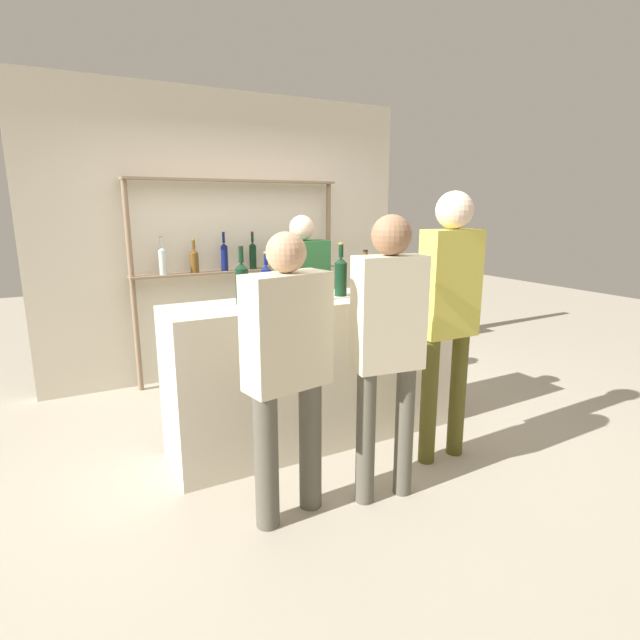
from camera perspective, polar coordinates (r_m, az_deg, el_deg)
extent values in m
plane|color=#B2A893|center=(3.90, 0.00, -13.25)|extent=(16.00, 16.00, 0.00)
cube|color=beige|center=(3.69, 0.00, -5.72)|extent=(2.19, 0.56, 1.08)
cube|color=beige|center=(5.23, -10.00, 9.27)|extent=(3.79, 0.12, 2.80)
cylinder|color=#897056|center=(4.87, -20.62, 3.41)|extent=(0.05, 0.05, 1.96)
cylinder|color=#897056|center=(5.53, 0.94, 5.29)|extent=(0.05, 0.05, 1.96)
cube|color=#897056|center=(5.06, -9.58, 15.43)|extent=(2.10, 0.18, 0.02)
cube|color=#897056|center=(5.09, -9.21, 5.58)|extent=(2.10, 0.18, 0.02)
cylinder|color=silver|center=(4.89, -17.56, 6.28)|extent=(0.08, 0.08, 0.23)
cone|color=silver|center=(4.87, -17.66, 7.80)|extent=(0.08, 0.08, 0.03)
cylinder|color=silver|center=(4.87, -17.71, 8.48)|extent=(0.03, 0.03, 0.08)
cylinder|color=gold|center=(4.87, -17.75, 9.03)|extent=(0.03, 0.03, 0.01)
cylinder|color=brown|center=(4.95, -14.15, 6.34)|extent=(0.08, 0.08, 0.19)
cone|color=brown|center=(4.94, -14.22, 7.62)|extent=(0.08, 0.08, 0.04)
cylinder|color=brown|center=(4.94, -14.26, 8.33)|extent=(0.03, 0.03, 0.09)
cylinder|color=gold|center=(4.93, -14.29, 8.90)|extent=(0.03, 0.03, 0.01)
cylinder|color=#0F1956|center=(5.03, -10.87, 6.91)|extent=(0.07, 0.07, 0.24)
cone|color=#0F1956|center=(5.02, -10.93, 8.44)|extent=(0.07, 0.07, 0.03)
cylinder|color=#0F1956|center=(5.02, -10.97, 9.17)|extent=(0.03, 0.03, 0.10)
cylinder|color=black|center=(5.01, -10.99, 9.79)|extent=(0.03, 0.03, 0.01)
cylinder|color=black|center=(5.13, -7.68, 7.11)|extent=(0.07, 0.07, 0.23)
cone|color=black|center=(5.12, -7.73, 8.59)|extent=(0.07, 0.07, 0.03)
cylinder|color=black|center=(5.11, -7.75, 9.31)|extent=(0.03, 0.03, 0.10)
cylinder|color=maroon|center=(5.11, -7.77, 9.92)|extent=(0.03, 0.03, 0.01)
cylinder|color=black|center=(5.24, -4.61, 7.03)|extent=(0.07, 0.07, 0.18)
cone|color=black|center=(5.23, -4.64, 8.21)|extent=(0.07, 0.07, 0.03)
cylinder|color=black|center=(5.23, -4.65, 8.78)|extent=(0.03, 0.03, 0.07)
cylinder|color=gold|center=(5.23, -4.65, 9.23)|extent=(0.03, 0.03, 0.01)
cylinder|color=brown|center=(5.37, -1.69, 7.37)|extent=(0.07, 0.07, 0.21)
cone|color=brown|center=(5.36, -1.70, 8.69)|extent=(0.07, 0.07, 0.03)
cylinder|color=brown|center=(5.36, -1.70, 9.30)|extent=(0.03, 0.03, 0.08)
cylinder|color=gold|center=(5.35, -1.71, 9.80)|extent=(0.03, 0.03, 0.01)
cylinder|color=black|center=(3.35, -8.89, 3.81)|extent=(0.09, 0.09, 0.24)
cone|color=black|center=(3.33, -8.98, 6.17)|extent=(0.09, 0.09, 0.04)
cylinder|color=black|center=(3.32, -9.02, 7.33)|extent=(0.03, 0.03, 0.10)
cylinder|color=#232328|center=(3.32, -9.05, 8.26)|extent=(0.03, 0.03, 0.01)
cylinder|color=#0F1956|center=(3.51, -6.14, 4.05)|extent=(0.07, 0.07, 0.21)
cone|color=#0F1956|center=(3.49, -6.19, 5.99)|extent=(0.07, 0.07, 0.03)
cylinder|color=#0F1956|center=(3.49, -6.21, 6.92)|extent=(0.03, 0.03, 0.08)
cylinder|color=gold|center=(3.48, -6.23, 7.68)|extent=(0.03, 0.03, 0.01)
cylinder|color=brown|center=(3.63, 5.13, 4.41)|extent=(0.09, 0.09, 0.21)
cone|color=brown|center=(3.61, 5.17, 6.38)|extent=(0.09, 0.09, 0.04)
cylinder|color=brown|center=(3.61, 5.19, 7.24)|extent=(0.03, 0.03, 0.07)
cylinder|color=black|center=(3.60, 5.20, 7.90)|extent=(0.03, 0.03, 0.01)
cylinder|color=black|center=(3.70, 8.29, 4.55)|extent=(0.08, 0.08, 0.22)
cone|color=black|center=(3.68, 8.35, 6.53)|extent=(0.08, 0.08, 0.04)
cylinder|color=black|center=(3.68, 8.38, 7.41)|extent=(0.03, 0.03, 0.08)
cylinder|color=black|center=(3.67, 8.40, 8.10)|extent=(0.03, 0.03, 0.01)
cylinder|color=#0F1956|center=(3.33, -3.24, 3.80)|extent=(0.09, 0.09, 0.23)
cone|color=#0F1956|center=(3.32, -3.27, 6.06)|extent=(0.09, 0.09, 0.04)
cylinder|color=#0F1956|center=(3.31, -3.28, 7.07)|extent=(0.03, 0.03, 0.08)
cylinder|color=#232328|center=(3.30, -3.29, 7.87)|extent=(0.03, 0.03, 0.01)
cylinder|color=black|center=(3.62, 2.38, 4.65)|extent=(0.09, 0.09, 0.24)
cone|color=black|center=(3.61, 2.40, 6.85)|extent=(0.09, 0.09, 0.04)
cylinder|color=black|center=(3.60, 2.41, 7.90)|extent=(0.03, 0.03, 0.09)
cylinder|color=gold|center=(3.60, 2.42, 8.73)|extent=(0.04, 0.04, 0.01)
cylinder|color=black|center=(4.03, 11.74, 5.04)|extent=(0.18, 0.18, 0.21)
cylinder|color=black|center=(4.02, 11.82, 6.58)|extent=(0.19, 0.19, 0.01)
cylinder|color=silver|center=(3.38, -5.72, 3.18)|extent=(0.12, 0.12, 0.15)
sphere|color=tan|center=(3.36, -5.51, 3.14)|extent=(0.02, 0.02, 0.02)
sphere|color=tan|center=(3.34, -6.00, 2.30)|extent=(0.02, 0.02, 0.02)
sphere|color=tan|center=(3.40, -5.88, 2.99)|extent=(0.02, 0.02, 0.02)
sphere|color=tan|center=(3.39, -5.62, 2.41)|extent=(0.02, 0.02, 0.02)
sphere|color=tan|center=(3.39, -5.02, 2.22)|extent=(0.02, 0.02, 0.02)
sphere|color=tan|center=(3.33, -5.99, 2.09)|extent=(0.02, 0.02, 0.02)
cylinder|color=brown|center=(3.63, 15.45, -8.23)|extent=(0.11, 0.11, 0.88)
cylinder|color=brown|center=(3.47, 12.33, -9.06)|extent=(0.11, 0.11, 0.88)
cube|color=#D1C64C|center=(3.34, 14.66, 4.02)|extent=(0.40, 0.18, 0.70)
sphere|color=beige|center=(3.30, 15.13, 12.03)|extent=(0.24, 0.24, 0.24)
cylinder|color=#575347|center=(2.94, -1.12, -14.06)|extent=(0.13, 0.13, 0.77)
cylinder|color=#575347|center=(2.79, -6.14, -15.72)|extent=(0.13, 0.13, 0.77)
cube|color=beige|center=(2.61, -3.76, -1.30)|extent=(0.49, 0.28, 0.61)
sphere|color=tan|center=(2.54, -3.90, 7.72)|extent=(0.21, 0.21, 0.21)
cylinder|color=black|center=(4.48, -3.70, -4.22)|extent=(0.13, 0.13, 0.80)
cylinder|color=black|center=(4.60, -0.29, -3.75)|extent=(0.13, 0.13, 0.80)
cube|color=#2D6B38|center=(4.38, -2.04, 4.95)|extent=(0.47, 0.22, 0.63)
sphere|color=beige|center=(4.35, -2.09, 10.48)|extent=(0.22, 0.22, 0.22)
cylinder|color=#575347|center=(3.09, 9.60, -12.37)|extent=(0.11, 0.11, 0.81)
cylinder|color=#575347|center=(2.98, 5.23, -13.24)|extent=(0.11, 0.11, 0.81)
cube|color=beige|center=(2.80, 7.89, 0.74)|extent=(0.42, 0.23, 0.64)
sphere|color=#936B4C|center=(2.74, 8.18, 9.59)|extent=(0.22, 0.22, 0.22)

